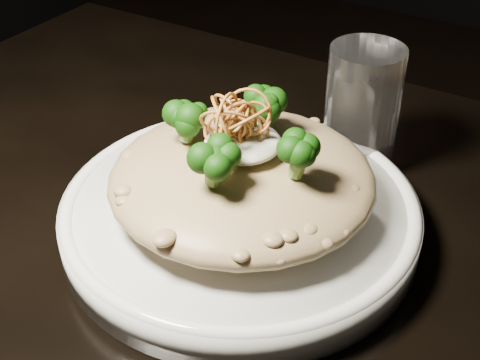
# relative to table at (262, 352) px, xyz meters

# --- Properties ---
(table) EXTENTS (1.10, 0.80, 0.75)m
(table) POSITION_rel_table_xyz_m (0.00, 0.00, 0.00)
(table) COLOR black
(table) RESTS_ON ground
(plate) EXTENTS (0.31, 0.31, 0.03)m
(plate) POSITION_rel_table_xyz_m (-0.05, 0.05, 0.10)
(plate) COLOR silver
(plate) RESTS_ON table
(risotto) EXTENTS (0.23, 0.23, 0.05)m
(risotto) POSITION_rel_table_xyz_m (-0.05, 0.05, 0.14)
(risotto) COLOR brown
(risotto) RESTS_ON plate
(broccoli) EXTENTS (0.14, 0.14, 0.05)m
(broccoli) POSITION_rel_table_xyz_m (-0.05, 0.04, 0.19)
(broccoli) COLOR black
(broccoli) RESTS_ON risotto
(cheese) EXTENTS (0.06, 0.06, 0.02)m
(cheese) POSITION_rel_table_xyz_m (-0.05, 0.05, 0.17)
(cheese) COLOR white
(cheese) RESTS_ON risotto
(shallots) EXTENTS (0.05, 0.05, 0.03)m
(shallots) POSITION_rel_table_xyz_m (-0.06, 0.05, 0.20)
(shallots) COLOR #92541E
(shallots) RESTS_ON cheese
(drinking_glass) EXTENTS (0.08, 0.08, 0.13)m
(drinking_glass) POSITION_rel_table_xyz_m (-0.01, 0.20, 0.15)
(drinking_glass) COLOR white
(drinking_glass) RESTS_ON table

